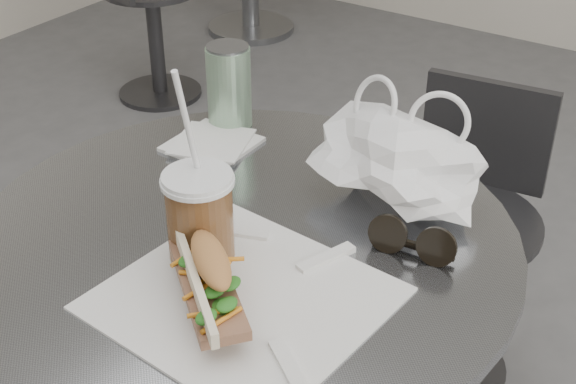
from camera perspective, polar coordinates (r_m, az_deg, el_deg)
The scene contains 10 objects.
cafe_table at distance 1.28m, azimuth -2.89°, elevation -13.05°, with size 0.76×0.76×0.74m.
chair_far at distance 1.82m, azimuth 11.85°, elevation -4.58°, with size 0.36×0.37×0.67m.
bg_chair at distance 3.12m, azimuth -10.10°, elevation 11.77°, with size 0.36×0.39×0.69m.
sandwich_paper at distance 0.99m, azimuth -3.19°, elevation -7.56°, with size 0.31×0.30×0.00m, color white.
banh_mi at distance 0.95m, azimuth -5.63°, elevation -6.35°, with size 0.24×0.23×0.08m.
iced_coffee at distance 1.02m, azimuth -6.29°, elevation -1.68°, with size 0.09×0.09×0.27m.
sunglasses at distance 1.06m, azimuth 8.82°, elevation -3.56°, with size 0.12×0.04×0.05m.
plastic_bag at distance 1.16m, azimuth 7.68°, elevation 2.30°, with size 0.24×0.19×0.12m, color white, non-canonical shape.
napkin_stack at distance 1.31m, azimuth -5.43°, elevation 3.46°, with size 0.15×0.15×0.01m.
drink_can at distance 1.35m, azimuth -4.22°, elevation 7.54°, with size 0.07×0.07×0.14m.
Camera 1 is at (0.55, -0.51, 1.37)m, focal length 50.00 mm.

